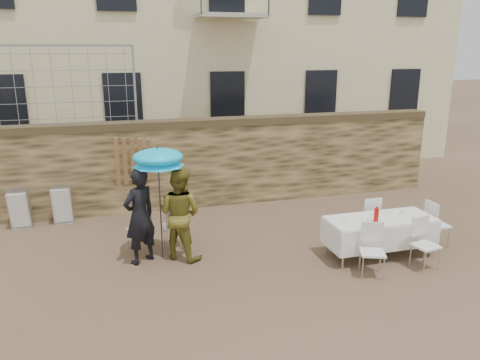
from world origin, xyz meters
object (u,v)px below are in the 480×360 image
object	(u,v)px
umbrella	(158,160)
table_chair_front_left	(373,251)
woman_dress	(180,214)
chair_stack_right	(63,203)
table_chair_side	(437,223)
chair_stack_left	(21,206)
man_suit	(140,216)
banquet_table	(381,220)
couple_chair_left	(139,228)
table_chair_front_right	(426,244)
table_chair_back	(367,217)
soda_bottle	(376,215)
couple_chair_right	(174,224)

from	to	relation	value
umbrella	table_chair_front_left	world-z (taller)	umbrella
woman_dress	chair_stack_right	size ratio (longest dim) A/B	1.96
table_chair_side	chair_stack_left	size ratio (longest dim) A/B	1.04
man_suit	table_chair_front_left	world-z (taller)	man_suit
table_chair_side	man_suit	bearing A→B (deg)	80.14
man_suit	banquet_table	bearing A→B (deg)	134.56
couple_chair_left	chair_stack_left	xyz separation A→B (m)	(-2.51, 2.14, -0.02)
table_chair_front_right	table_chair_back	xyz separation A→B (m)	(-0.30, 1.55, 0.00)
table_chair_front_right	chair_stack_left	world-z (taller)	table_chair_front_right
soda_bottle	chair_stack_right	size ratio (longest dim) A/B	0.28
man_suit	table_chair_side	bearing A→B (deg)	138.25
table_chair_front_right	table_chair_side	world-z (taller)	same
banquet_table	table_chair_front_right	distance (m)	0.94
chair_stack_left	table_chair_front_right	bearing A→B (deg)	-30.26
man_suit	couple_chair_left	size ratio (longest dim) A/B	1.93
couple_chair_left	couple_chair_right	world-z (taller)	same
umbrella	table_chair_front_left	xyz separation A→B (m)	(3.51, -1.80, -1.47)
couple_chair_left	soda_bottle	xyz separation A→B (m)	(4.31, -1.65, 0.43)
woman_dress	umbrella	xyz separation A→B (m)	(-0.35, 0.10, 1.04)
woman_dress	table_chair_side	size ratio (longest dim) A/B	1.88
table_chair_side	table_chair_front_right	bearing A→B (deg)	131.65
soda_bottle	table_chair_front_left	world-z (taller)	soda_bottle
table_chair_back	chair_stack_right	world-z (taller)	table_chair_back
table_chair_front_right	table_chair_side	distance (m)	1.24
table_chair_front_right	chair_stack_right	distance (m)	7.94
couple_chair_right	table_chair_front_left	xyz separation A→B (m)	(3.21, -2.25, 0.00)
table_chair_back	table_chair_side	size ratio (longest dim) A/B	1.00
table_chair_front_left	table_chair_front_right	distance (m)	1.10
table_chair_back	chair_stack_left	distance (m)	7.76
chair_stack_right	table_chair_side	bearing A→B (deg)	-25.19
man_suit	chair_stack_right	size ratio (longest dim) A/B	2.01
chair_stack_right	chair_stack_left	bearing A→B (deg)	180.00
umbrella	soda_bottle	size ratio (longest dim) A/B	7.93
couple_chair_right	man_suit	bearing A→B (deg)	34.90
chair_stack_left	chair_stack_right	distance (m)	0.90
table_chair_front_left	table_chair_front_right	xyz separation A→B (m)	(1.10, 0.00, 0.00)
couple_chair_left	table_chair_front_left	world-z (taller)	same
chair_stack_left	banquet_table	bearing A→B (deg)	-27.39
couple_chair_right	chair_stack_right	bearing A→B (deg)	-46.13
banquet_table	soda_bottle	size ratio (longest dim) A/B	8.08
umbrella	banquet_table	size ratio (longest dim) A/B	0.98
man_suit	chair_stack_left	bearing A→B (deg)	-80.64
woman_dress	soda_bottle	size ratio (longest dim) A/B	6.94
chair_stack_left	umbrella	bearing A→B (deg)	-41.72
table_chair_front_left	table_chair_back	world-z (taller)	same
woman_dress	umbrella	size ratio (longest dim) A/B	0.87
man_suit	couple_chair_right	bearing A→B (deg)	-175.44
chair_stack_right	couple_chair_right	bearing A→B (deg)	-42.87
man_suit	soda_bottle	bearing A→B (deg)	132.14
man_suit	couple_chair_right	world-z (taller)	man_suit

